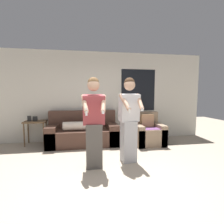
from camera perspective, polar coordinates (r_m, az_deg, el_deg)
The scene contains 7 objects.
ground_plane at distance 3.06m, azimuth -0.12°, elevation -22.15°, with size 14.00×14.00×0.00m, color tan.
wall_back at distance 5.44m, azimuth -4.71°, elevation 5.07°, with size 6.84×0.07×2.70m.
couch at distance 5.07m, azimuth -9.45°, elevation -6.73°, with size 1.94×0.88×0.94m.
armchair at distance 5.19m, azimuth 11.42°, elevation -6.59°, with size 0.82×0.87×0.89m.
side_table at distance 5.37m, azimuth -23.77°, elevation -3.73°, with size 0.59×0.45×0.83m.
person_left at distance 3.36m, azimuth -5.96°, elevation -3.32°, with size 0.48×0.48×1.75m.
person_right at distance 3.65m, azimuth 5.59°, elevation -2.28°, with size 0.46×0.52×1.77m.
Camera 1 is at (-0.44, -2.66, 1.45)m, focal length 28.00 mm.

